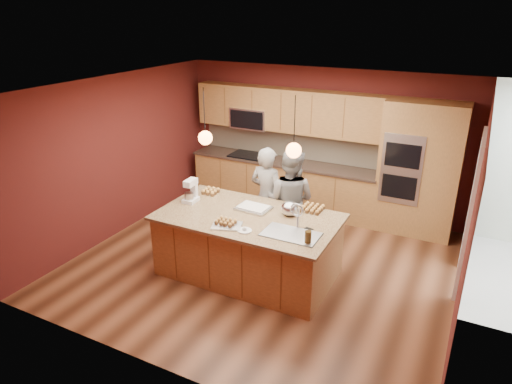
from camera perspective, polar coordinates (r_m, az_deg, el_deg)
The scene contains 24 objects.
floor at distance 7.17m, azimuth 0.93°, elevation -8.90°, with size 5.50×5.50×0.00m, color #412314.
ceiling at distance 6.23m, azimuth 1.08°, elevation 12.93°, with size 5.50×5.50×0.00m, color white.
wall_back at distance 8.78m, azimuth 8.20°, elevation 6.41°, with size 5.50×5.50×0.00m, color #511917.
wall_front at distance 4.67m, azimuth -12.70°, elevation -8.58°, with size 5.50×5.50×0.00m, color #511917.
wall_left at distance 8.10m, azimuth -16.84°, elevation 4.32°, with size 5.00×5.00×0.00m, color #511917.
wall_right at distance 6.01m, azimuth 25.34°, elevation -3.11°, with size 5.00×5.00×0.00m, color #511917.
cabinet_run at distance 8.89m, azimuth 3.39°, elevation 4.33°, with size 3.74×0.64×2.30m.
oven_column at distance 8.18m, azimuth 19.70°, elevation 2.66°, with size 1.30×0.62×2.30m.
doorway_trim at distance 6.86m, azimuth 25.14°, elevation -2.77°, with size 0.08×1.11×2.20m, color white, non-canonical shape.
pendant_left at distance 6.44m, azimuth -6.36°, elevation 6.78°, with size 0.20×0.20×0.80m.
pendant_right at distance 5.84m, azimuth 4.74°, elevation 5.24°, with size 0.20×0.20×0.80m.
island at distance 6.69m, azimuth -0.88°, elevation -6.59°, with size 2.56×1.43×1.32m.
person_left at distance 7.39m, azimuth 1.38°, elevation -0.64°, with size 0.61×0.40×1.68m, color black.
person_right at distance 7.23m, azimuth 4.23°, elevation -1.09°, with size 0.83×0.64×1.70m, color slate.
stand_mixer at distance 6.97m, azimuth -8.15°, elevation -0.01°, with size 0.20×0.27×0.35m.
sheet_cake at distance 6.68m, azimuth -0.31°, elevation -1.99°, with size 0.51×0.39×0.05m.
cooling_rack at distance 6.19m, azimuth -3.66°, elevation -4.21°, with size 0.40×0.28×0.02m, color silver.
mixing_bowl at distance 6.48m, azimuth 4.24°, elevation -2.08°, with size 0.25×0.25×0.22m, color silver.
plate at distance 6.06m, azimuth -1.43°, elevation -4.83°, with size 0.19×0.19×0.01m, color white.
tumbler at distance 5.76m, azimuth 6.52°, elevation -5.64°, with size 0.08×0.08×0.17m, color #38270F.
phone at distance 6.14m, azimuth 6.62°, elevation -4.60°, with size 0.12×0.06×0.01m, color black.
cupcakes_left at distance 7.28m, azimuth -5.70°, elevation 0.12°, with size 0.26×0.26×0.08m, color #CA9347, non-canonical shape.
cupcakes_rack at distance 6.21m, azimuth -3.82°, elevation -3.71°, with size 0.28×0.21×0.06m, color #CA9347, non-canonical shape.
cupcakes_right at distance 6.69m, azimuth 7.05°, elevation -2.02°, with size 0.32×0.32×0.07m, color #CA9347, non-canonical shape.
Camera 1 is at (2.68, -5.53, 3.69)m, focal length 32.00 mm.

